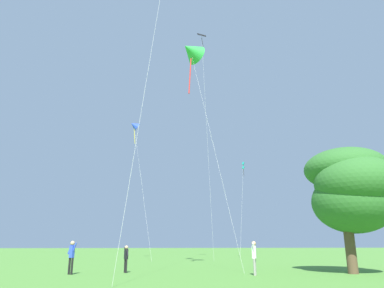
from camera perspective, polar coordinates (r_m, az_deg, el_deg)
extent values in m
cube|color=teal|center=(48.92, 8.20, -3.10)|extent=(0.43, 0.45, 0.41)
cube|color=teal|center=(48.80, 8.23, -3.74)|extent=(0.43, 0.45, 0.41)
cylinder|color=#3F382D|center=(48.86, 8.22, -3.42)|extent=(0.02, 0.02, 0.80)
cylinder|color=black|center=(48.76, 8.28, -4.45)|extent=(0.15, 0.21, 1.04)
cylinder|color=silver|center=(45.51, 7.99, -10.19)|extent=(2.29, 4.40, 11.87)
cone|color=blue|center=(45.61, -9.23, 2.96)|extent=(1.50, 1.30, 1.42)
cylinder|color=yellow|center=(45.10, -9.19, 1.24)|extent=(0.27, 0.22, 1.99)
cylinder|color=silver|center=(39.73, -8.06, -6.36)|extent=(2.18, 8.08, 16.01)
cube|color=black|center=(48.91, 1.55, 17.07)|extent=(1.26, 0.74, 0.83)
cylinder|color=#3F382D|center=(48.91, 1.55, 17.07)|extent=(1.08, 0.11, 0.24)
cylinder|color=black|center=(48.37, 1.72, 15.76)|extent=(0.38, 0.31, 1.64)
cylinder|color=silver|center=(40.57, 2.40, 2.05)|extent=(0.02, 5.00, 28.05)
cylinder|color=silver|center=(21.98, -5.40, 20.83)|extent=(3.27, 5.94, 29.30)
cone|color=green|center=(30.24, -0.16, 14.71)|extent=(2.49, 2.48, 2.05)
cylinder|color=red|center=(29.00, -0.33, 10.90)|extent=(0.34, 0.38, 3.22)
cylinder|color=silver|center=(24.60, 3.33, 0.31)|extent=(2.14, 5.35, 16.77)
cylinder|color=gray|center=(19.92, 9.99, -18.85)|extent=(0.11, 0.11, 0.86)
cylinder|color=gray|center=(20.10, 10.09, -18.82)|extent=(0.11, 0.11, 0.86)
cube|color=white|center=(19.98, 9.93, -16.69)|extent=(0.28, 0.28, 0.64)
cylinder|color=white|center=(19.85, 9.83, -16.24)|extent=(0.22, 0.29, 0.60)
cylinder|color=white|center=(20.11, 9.98, -16.22)|extent=(0.22, 0.29, 0.60)
sphere|color=tan|center=(19.98, 9.87, -15.43)|extent=(0.24, 0.24, 0.24)
cylinder|color=black|center=(21.98, -10.71, -18.66)|extent=(0.10, 0.10, 0.75)
cylinder|color=black|center=(21.85, -10.50, -18.69)|extent=(0.10, 0.10, 0.75)
cube|color=black|center=(21.89, -10.51, -16.97)|extent=(0.24, 0.25, 0.56)
cylinder|color=black|center=(21.99, -10.65, -16.59)|extent=(0.19, 0.25, 0.52)
cylinder|color=black|center=(21.79, -10.33, -16.62)|extent=(0.19, 0.25, 0.52)
sphere|color=tan|center=(21.88, -10.46, -15.97)|extent=(0.21, 0.21, 0.21)
cylinder|color=black|center=(21.34, -18.69, -18.06)|extent=(0.12, 0.12, 0.87)
cylinder|color=black|center=(21.46, -19.07, -18.01)|extent=(0.12, 0.12, 0.87)
cube|color=blue|center=(21.37, -18.69, -16.01)|extent=(0.29, 0.28, 0.65)
cylinder|color=blue|center=(21.28, -18.37, -15.61)|extent=(0.29, 0.23, 0.61)
cylinder|color=blue|center=(21.46, -18.93, -15.55)|extent=(0.29, 0.23, 0.61)
sphere|color=tan|center=(21.37, -18.59, -14.83)|extent=(0.24, 0.24, 0.24)
cylinder|color=brown|center=(22.68, 23.64, -11.35)|extent=(0.56, 0.56, 5.64)
ellipsoid|color=#2D6628|center=(23.00, 24.47, -8.47)|extent=(4.69, 4.69, 3.58)
ellipsoid|color=#2D6628|center=(22.71, 24.85, -5.74)|extent=(4.68, 4.68, 3.19)
ellipsoid|color=#2D6628|center=(23.59, 23.34, -3.73)|extent=(4.84, 4.84, 2.51)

